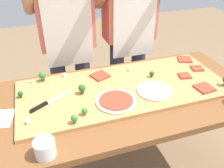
# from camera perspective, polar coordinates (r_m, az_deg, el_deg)

# --- Properties ---
(prep_table) EXTENTS (1.69, 0.80, 0.79)m
(prep_table) POSITION_cam_1_polar(r_m,az_deg,el_deg) (1.54, 2.17, -5.88)
(prep_table) COLOR brown
(prep_table) RESTS_ON ground
(cutting_board) EXTENTS (1.31, 0.56, 0.02)m
(cutting_board) POSITION_cam_1_polar(r_m,az_deg,el_deg) (1.53, 2.89, -0.92)
(cutting_board) COLOR tan
(cutting_board) RESTS_ON prep_table
(chefs_knife) EXTENTS (0.25, 0.16, 0.02)m
(chefs_knife) POSITION_cam_1_polar(r_m,az_deg,el_deg) (1.42, -15.46, -4.47)
(chefs_knife) COLOR #B7BABF
(chefs_knife) RESTS_ON cutting_board
(pizza_whole_cheese_artichoke) EXTENTS (0.22, 0.22, 0.02)m
(pizza_whole_cheese_artichoke) POSITION_cam_1_polar(r_m,az_deg,el_deg) (1.49, 10.07, -1.50)
(pizza_whole_cheese_artichoke) COLOR beige
(pizza_whole_cheese_artichoke) RESTS_ON cutting_board
(pizza_whole_tomato_red) EXTENTS (0.24, 0.24, 0.02)m
(pizza_whole_tomato_red) POSITION_cam_1_polar(r_m,az_deg,el_deg) (1.38, 1.01, -4.00)
(pizza_whole_tomato_red) COLOR beige
(pizza_whole_tomato_red) RESTS_ON cutting_board
(pizza_slice_near_right) EXTENTS (0.13, 0.13, 0.01)m
(pizza_slice_near_right) POSITION_cam_1_polar(r_m,az_deg,el_deg) (1.92, 16.83, 5.61)
(pizza_slice_near_right) COLOR #BC3D28
(pizza_slice_near_right) RESTS_ON cutting_board
(pizza_slice_center) EXTENTS (0.09, 0.09, 0.01)m
(pizza_slice_center) POSITION_cam_1_polar(r_m,az_deg,el_deg) (1.70, 16.81, 1.88)
(pizza_slice_center) COLOR #BC3D28
(pizza_slice_center) RESTS_ON cutting_board
(pizza_slice_near_left) EXTENTS (0.09, 0.09, 0.01)m
(pizza_slice_near_left) POSITION_cam_1_polar(r_m,az_deg,el_deg) (1.82, 19.50, 3.53)
(pizza_slice_near_left) COLOR #BC3D28
(pizza_slice_near_left) RESTS_ON cutting_board
(pizza_slice_far_right) EXTENTS (0.11, 0.11, 0.01)m
(pizza_slice_far_right) POSITION_cam_1_polar(r_m,az_deg,el_deg) (1.60, 21.02, -0.86)
(pizza_slice_far_right) COLOR #BC3D28
(pizza_slice_far_right) RESTS_ON cutting_board
(pizza_slice_far_left) EXTENTS (0.14, 0.14, 0.01)m
(pizza_slice_far_left) POSITION_cam_1_polar(r_m,az_deg,el_deg) (1.63, -2.84, 1.98)
(pizza_slice_far_left) COLOR #BC3D28
(pizza_slice_far_left) RESTS_ON cutting_board
(broccoli_floret_front_left) EXTENTS (0.03, 0.03, 0.04)m
(broccoli_floret_front_left) POSITION_cam_1_polar(r_m,az_deg,el_deg) (1.63, 9.41, 2.40)
(broccoli_floret_front_left) COLOR #2C5915
(broccoli_floret_front_left) RESTS_ON cutting_board
(broccoli_floret_center_left) EXTENTS (0.03, 0.03, 0.04)m
(broccoli_floret_center_left) POSITION_cam_1_polar(r_m,az_deg,el_deg) (1.29, -6.52, -6.33)
(broccoli_floret_center_left) COLOR #487A23
(broccoli_floret_center_left) RESTS_ON cutting_board
(broccoli_floret_back_right) EXTENTS (0.05, 0.05, 0.06)m
(broccoli_floret_back_right) POSITION_cam_1_polar(r_m,az_deg,el_deg) (1.62, -16.12, 1.86)
(broccoli_floret_back_right) COLOR #3F7220
(broccoli_floret_back_right) RESTS_ON cutting_board
(broccoli_floret_back_mid) EXTENTS (0.03, 0.03, 0.04)m
(broccoli_floret_back_mid) POSITION_cam_1_polar(r_m,az_deg,el_deg) (1.51, -20.87, -2.21)
(broccoli_floret_back_mid) COLOR #2C5915
(broccoli_floret_back_mid) RESTS_ON cutting_board
(broccoli_floret_front_mid) EXTENTS (0.04, 0.04, 0.06)m
(broccoli_floret_front_mid) POSITION_cam_1_polar(r_m,az_deg,el_deg) (1.45, -7.11, -1.04)
(broccoli_floret_front_mid) COLOR #366618
(broccoli_floret_front_mid) RESTS_ON cutting_board
(broccoli_floret_center_right) EXTENTS (0.04, 0.04, 0.05)m
(broccoli_floret_center_right) POSITION_cam_1_polar(r_m,az_deg,el_deg) (1.24, -8.89, -8.05)
(broccoli_floret_center_right) COLOR #487A23
(broccoli_floret_center_right) RESTS_ON cutting_board
(cheese_crumble_a) EXTENTS (0.02, 0.02, 0.02)m
(cheese_crumble_a) POSITION_cam_1_polar(r_m,az_deg,el_deg) (1.65, -11.16, 2.09)
(cheese_crumble_a) COLOR white
(cheese_crumble_a) RESTS_ON cutting_board
(cheese_crumble_b) EXTENTS (0.02, 0.02, 0.02)m
(cheese_crumble_b) POSITION_cam_1_polar(r_m,az_deg,el_deg) (1.31, -19.16, -8.44)
(cheese_crumble_b) COLOR white
(cheese_crumble_b) RESTS_ON cutting_board
(cheese_crumble_c) EXTENTS (0.02, 0.02, 0.01)m
(cheese_crumble_c) POSITION_cam_1_polar(r_m,az_deg,el_deg) (1.64, -18.50, 0.46)
(cheese_crumble_c) COLOR silver
(cheese_crumble_c) RESTS_ON cutting_board
(cheese_crumble_d) EXTENTS (0.03, 0.03, 0.02)m
(cheese_crumble_d) POSITION_cam_1_polar(r_m,az_deg,el_deg) (1.70, 4.18, 3.44)
(cheese_crumble_d) COLOR white
(cheese_crumble_d) RESTS_ON cutting_board
(flour_cup) EXTENTS (0.10, 0.10, 0.08)m
(flour_cup) POSITION_cam_1_polar(r_m,az_deg,el_deg) (1.14, -15.54, -14.62)
(flour_cup) COLOR white
(flour_cup) RESTS_ON prep_table
(recipe_note) EXTENTS (0.15, 0.17, 0.00)m
(recipe_note) POSITION_cam_1_polar(r_m,az_deg,el_deg) (1.43, -24.67, -7.47)
(recipe_note) COLOR white
(recipe_note) RESTS_ON prep_table
(cook_left) EXTENTS (0.54, 0.39, 1.67)m
(cook_left) POSITION_cam_1_polar(r_m,az_deg,el_deg) (1.85, -10.64, 11.61)
(cook_left) COLOR #333847
(cook_left) RESTS_ON ground
(cook_right) EXTENTS (0.54, 0.39, 1.67)m
(cook_right) POSITION_cam_1_polar(r_m,az_deg,el_deg) (1.98, 4.17, 13.39)
(cook_right) COLOR #333847
(cook_right) RESTS_ON ground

